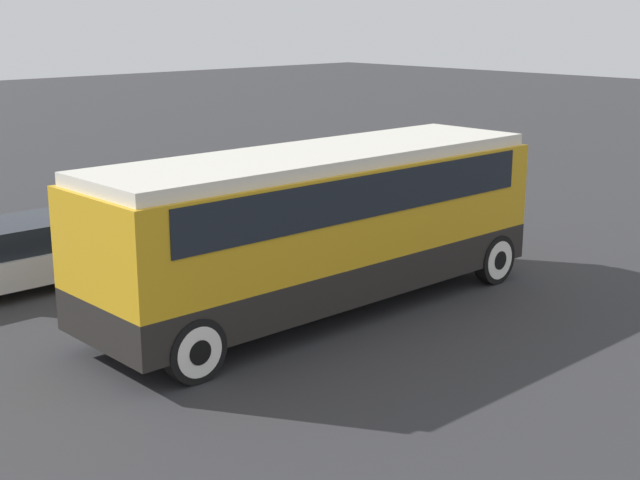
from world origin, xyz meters
The scene contains 5 objects.
ground_plane centered at (0.00, 0.00, 0.00)m, with size 120.00×120.00×0.00m, color #2D2D30.
tour_bus centered at (0.10, 0.00, 1.81)m, with size 9.26×2.64×3.02m.
parked_car_near centered at (2.65, 7.98, 0.73)m, with size 4.15×1.93×1.43m.
parked_car_mid centered at (2.93, 5.39, 0.68)m, with size 4.41×1.83×1.35m.
parked_car_far centered at (-3.37, 5.12, 0.69)m, with size 4.52×1.94×1.38m.
Camera 1 is at (-10.77, -11.60, 5.42)m, focal length 50.00 mm.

